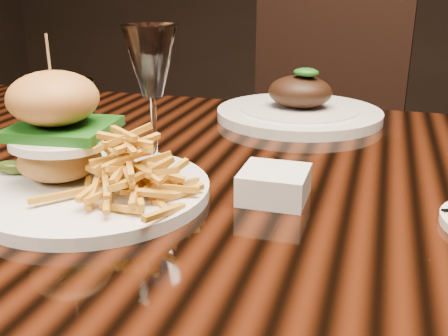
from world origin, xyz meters
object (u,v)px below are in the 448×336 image
(chair_far, at_px, (317,142))
(far_dish, at_px, (299,109))
(dining_table, at_px, (262,233))
(burger_plate, at_px, (89,157))
(wine_glass, at_px, (151,66))

(chair_far, bearing_deg, far_dish, -81.64)
(far_dish, bearing_deg, dining_table, -88.68)
(dining_table, distance_m, far_dish, 0.34)
(dining_table, relative_size, chair_far, 1.68)
(burger_plate, height_order, chair_far, chair_far)
(far_dish, relative_size, chair_far, 0.32)
(burger_plate, xyz_separation_m, wine_glass, (0.04, 0.10, 0.09))
(burger_plate, relative_size, wine_glass, 1.43)
(dining_table, bearing_deg, chair_far, 92.28)
(burger_plate, bearing_deg, chair_far, 87.57)
(wine_glass, xyz_separation_m, chair_far, (0.11, 0.90, -0.35))
(dining_table, distance_m, wine_glass, 0.26)
(dining_table, bearing_deg, burger_plate, -148.77)
(dining_table, xyz_separation_m, chair_far, (-0.04, 0.89, -0.13))
(dining_table, bearing_deg, wine_glass, -174.53)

